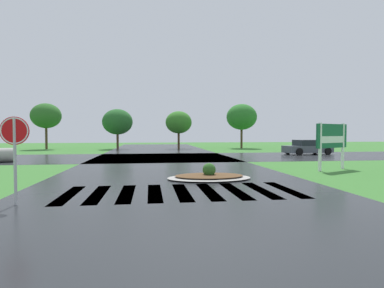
# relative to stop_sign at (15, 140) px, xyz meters

# --- Properties ---
(ground_plane) EXTENTS (120.00, 120.00, 0.10)m
(ground_plane) POSITION_rel_stop_sign_xyz_m (4.66, -4.02, -1.82)
(ground_plane) COLOR #38722D
(asphalt_roadway) EXTENTS (10.84, 80.00, 0.01)m
(asphalt_roadway) POSITION_rel_stop_sign_xyz_m (4.66, 5.98, -1.77)
(asphalt_roadway) COLOR #232628
(asphalt_roadway) RESTS_ON ground
(asphalt_cross_road) EXTENTS (90.00, 9.76, 0.01)m
(asphalt_cross_road) POSITION_rel_stop_sign_xyz_m (4.66, 16.19, -1.77)
(asphalt_cross_road) COLOR #232628
(asphalt_cross_road) RESTS_ON ground
(crosswalk_stripes) EXTENTS (7.65, 3.19, 0.01)m
(crosswalk_stripes) POSITION_rel_stop_sign_xyz_m (4.66, 1.24, -1.77)
(crosswalk_stripes) COLOR white
(crosswalk_stripes) RESTS_ON ground
(stop_sign) EXTENTS (0.76, 0.08, 2.39)m
(stop_sign) POSITION_rel_stop_sign_xyz_m (0.00, 0.00, 0.00)
(stop_sign) COLOR #B2B5BA
(stop_sign) RESTS_ON ground
(estate_billboard) EXTENTS (2.42, 1.25, 2.49)m
(estate_billboard) POSITION_rel_stop_sign_xyz_m (13.16, 6.41, -0.10)
(estate_billboard) COLOR white
(estate_billboard) RESTS_ON ground
(median_island) EXTENTS (3.55, 2.27, 0.68)m
(median_island) POSITION_rel_stop_sign_xyz_m (6.10, 4.01, -1.65)
(median_island) COLOR #9E9B93
(median_island) RESTS_ON ground
(car_silver_hatch) EXTENTS (4.57, 2.52, 1.33)m
(car_silver_hatch) POSITION_rel_stop_sign_xyz_m (17.99, 18.08, -1.15)
(car_silver_hatch) COLOR #4C545B
(car_silver_hatch) RESTS_ON ground
(background_treeline) EXTENTS (37.74, 4.67, 6.01)m
(background_treeline) POSITION_rel_stop_sign_xyz_m (-1.58, 30.37, 2.09)
(background_treeline) COLOR #4C3823
(background_treeline) RESTS_ON ground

